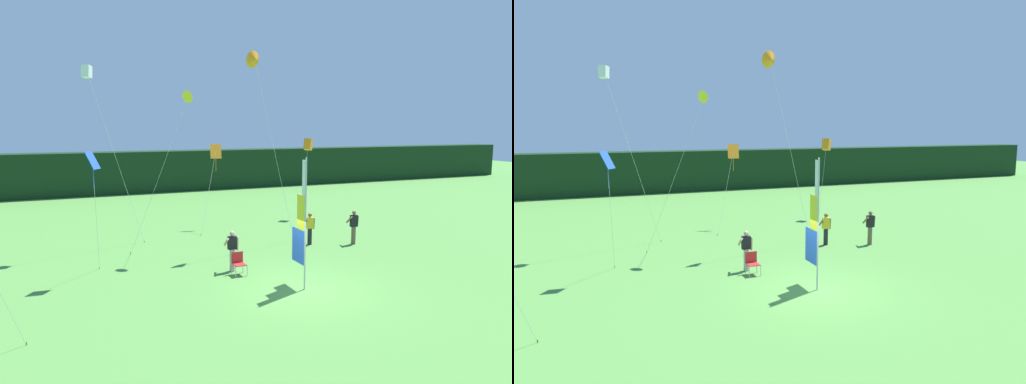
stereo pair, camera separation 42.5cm
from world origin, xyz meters
TOP-DOWN VIEW (x-y plane):
  - ground_plane at (0.00, 0.00)m, footprint 120.00×120.00m
  - distant_treeline at (0.00, 27.75)m, footprint 80.00×2.40m
  - banner_flag at (0.10, 0.27)m, footprint 0.06×1.03m
  - person_near_banner at (-1.59, 3.02)m, footprint 0.55×0.48m
  - person_mid_field at (3.42, 5.59)m, footprint 0.55×0.48m
  - person_far_left at (5.50, 4.84)m, footprint 0.55×0.48m
  - folding_chair at (-1.51, 2.52)m, footprint 0.51×0.51m
  - kite_yellow_delta_0 at (-2.47, 6.24)m, footprint 2.96×1.35m
  - kite_orange_diamond_1 at (0.41, 11.49)m, footprint 1.91×2.35m
  - kite_orange_box_2 at (6.83, 12.08)m, footprint 1.74×2.02m
  - kite_orange_delta_4 at (0.68, 6.14)m, footprint 2.85×0.81m
  - kite_white_box_5 at (-6.52, 8.70)m, footprint 2.68×0.79m
  - kite_blue_diamond_6 at (-6.72, 4.15)m, footprint 0.58×1.65m

SIDE VIEW (x-z plane):
  - ground_plane at x=0.00m, z-range 0.00..0.00m
  - folding_chair at x=-1.51m, z-range 0.07..0.96m
  - person_mid_field at x=3.42m, z-range 0.05..1.65m
  - person_near_banner at x=-1.59m, z-range 0.06..1.73m
  - person_far_left at x=5.50m, z-range 0.06..1.76m
  - distant_treeline at x=0.00m, z-range 0.00..3.63m
  - banner_flag at x=0.10m, z-range -0.10..4.70m
  - kite_orange_diamond_1 at x=0.41m, z-range 1.82..6.64m
  - kite_blue_diamond_6 at x=-6.72m, z-range 1.89..6.82m
  - kite_orange_box_2 at x=6.83m, z-range 2.14..7.23m
  - kite_yellow_delta_0 at x=-2.47m, z-range 3.37..10.85m
  - kite_white_box_5 at x=-6.52m, z-range 3.94..12.57m
  - kite_orange_delta_4 at x=0.68m, z-range 4.21..13.53m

